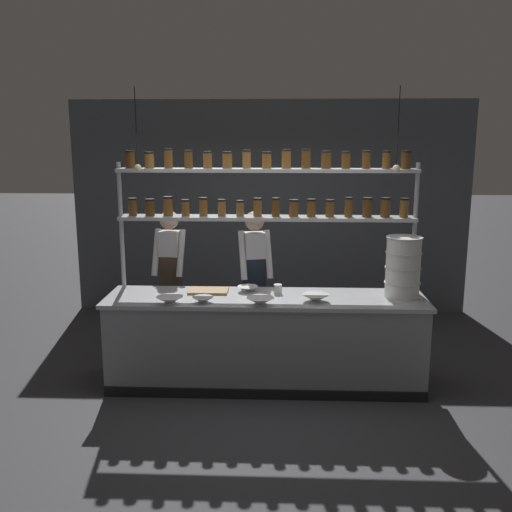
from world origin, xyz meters
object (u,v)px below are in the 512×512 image
object	(u,v)px
chef_left	(171,272)
container_stack	(403,267)
spice_shelf_unit	(267,196)
chef_center	(255,275)
prep_bowl_near_right	(316,298)
prep_bowl_center_front	(248,289)
prep_bowl_near_left	(203,300)
serving_cup_front	(278,289)
prep_bowl_center_back	(260,301)
cutting_board	(208,291)
prep_bowl_far_left	(170,300)

from	to	relation	value
chef_left	container_stack	xyz separation A→B (m)	(2.46, -0.79, 0.26)
chef_left	spice_shelf_unit	bearing A→B (deg)	-17.29
spice_shelf_unit	chef_center	size ratio (longest dim) A/B	1.82
prep_bowl_near_right	prep_bowl_center_front	bearing A→B (deg)	153.46
prep_bowl_near_left	serving_cup_front	world-z (taller)	serving_cup_front
prep_bowl_center_back	prep_bowl_near_left	bearing A→B (deg)	175.26
prep_bowl_center_front	container_stack	bearing A→B (deg)	-5.11
cutting_board	prep_bowl_center_front	world-z (taller)	prep_bowl_center_front
chef_left	prep_bowl_near_left	distance (m)	1.19
prep_bowl_center_back	prep_bowl_far_left	bearing A→B (deg)	179.99
prep_bowl_center_front	chef_center	bearing A→B (deg)	85.02
prep_bowl_near_left	cutting_board	bearing A→B (deg)	89.24
cutting_board	serving_cup_front	bearing A→B (deg)	-2.45
spice_shelf_unit	chef_center	world-z (taller)	spice_shelf_unit
chef_center	prep_bowl_near_right	world-z (taller)	chef_center
chef_center	chef_left	bearing A→B (deg)	158.72
serving_cup_front	prep_bowl_near_left	bearing A→B (deg)	-153.23
cutting_board	prep_bowl_center_front	bearing A→B (deg)	4.11
chef_center	prep_bowl_center_front	xyz separation A→B (m)	(-0.05, -0.54, -0.02)
chef_left	serving_cup_front	distance (m)	1.42
spice_shelf_unit	chef_left	bearing A→B (deg)	155.48
prep_bowl_near_left	prep_bowl_far_left	world-z (taller)	prep_bowl_far_left
chef_center	prep_bowl_center_back	world-z (taller)	chef_center
spice_shelf_unit	prep_bowl_center_back	world-z (taller)	spice_shelf_unit
container_stack	spice_shelf_unit	bearing A→B (deg)	168.18
prep_bowl_near_left	prep_bowl_far_left	xyz separation A→B (m)	(-0.31, -0.05, 0.01)
spice_shelf_unit	chef_center	xyz separation A→B (m)	(-0.15, 0.39, -0.92)
container_stack	chef_center	bearing A→B (deg)	155.63
prep_bowl_near_left	chef_center	bearing A→B (deg)	64.63
prep_bowl_center_front	prep_bowl_center_back	xyz separation A→B (m)	(0.14, -0.47, 0.01)
spice_shelf_unit	prep_bowl_near_left	xyz separation A→B (m)	(-0.60, -0.56, -0.94)
prep_bowl_center_front	chef_left	bearing A→B (deg)	144.69
prep_bowl_center_back	prep_bowl_near_right	distance (m)	0.55
prep_bowl_near_left	prep_bowl_center_front	bearing A→B (deg)	45.91
chef_center	prep_bowl_center_back	bearing A→B (deg)	-98.98
cutting_board	prep_bowl_far_left	bearing A→B (deg)	-125.72
container_stack	prep_bowl_center_front	xyz separation A→B (m)	(-1.54, 0.14, -0.28)
container_stack	prep_bowl_near_right	distance (m)	0.93
prep_bowl_far_left	serving_cup_front	size ratio (longest dim) A/B	2.70
prep_bowl_center_front	prep_bowl_far_left	xyz separation A→B (m)	(-0.72, -0.47, 0.01)
prep_bowl_center_front	cutting_board	bearing A→B (deg)	-175.89
container_stack	prep_bowl_near_right	bearing A→B (deg)	-167.00
chef_center	prep_bowl_far_left	size ratio (longest dim) A/B	6.58
prep_bowl_center_back	chef_left	bearing A→B (deg)	133.59
prep_bowl_center_back	prep_bowl_near_right	world-z (taller)	same
serving_cup_front	cutting_board	bearing A→B (deg)	177.55
prep_bowl_center_front	prep_bowl_near_right	bearing A→B (deg)	-26.54
chef_center	prep_bowl_near_left	world-z (taller)	chef_center
prep_bowl_center_back	prep_bowl_center_front	bearing A→B (deg)	107.21
spice_shelf_unit	prep_bowl_near_right	distance (m)	1.15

